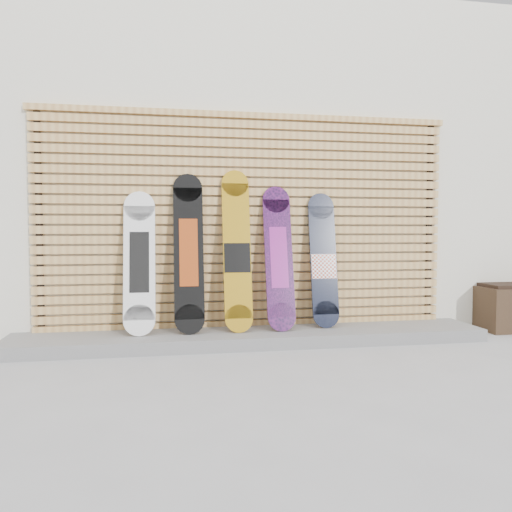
# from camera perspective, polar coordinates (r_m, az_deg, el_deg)

# --- Properties ---
(ground) EXTENTS (80.00, 80.00, 0.00)m
(ground) POSITION_cam_1_polar(r_m,az_deg,el_deg) (4.33, 3.14, -11.81)
(ground) COLOR #9A9A9D
(ground) RESTS_ON ground
(building) EXTENTS (12.00, 5.00, 3.60)m
(building) POSITION_cam_1_polar(r_m,az_deg,el_deg) (7.75, 0.86, 8.13)
(building) COLOR silver
(building) RESTS_ON ground
(concrete_step) EXTENTS (4.60, 0.70, 0.12)m
(concrete_step) POSITION_cam_1_polar(r_m,az_deg,el_deg) (4.94, -0.40, -9.24)
(concrete_step) COLOR slate
(concrete_step) RESTS_ON ground
(slat_wall) EXTENTS (4.26, 0.08, 2.29)m
(slat_wall) POSITION_cam_1_polar(r_m,az_deg,el_deg) (5.11, -0.95, 4.13)
(slat_wall) COLOR tan
(slat_wall) RESTS_ON ground
(snowboard_0) EXTENTS (0.30, 0.34, 1.37)m
(snowboard_0) POSITION_cam_1_polar(r_m,az_deg,el_deg) (4.87, -13.19, -0.69)
(snowboard_0) COLOR white
(snowboard_0) RESTS_ON concrete_step
(snowboard_1) EXTENTS (0.29, 0.35, 1.54)m
(snowboard_1) POSITION_cam_1_polar(r_m,az_deg,el_deg) (4.86, -7.71, 0.41)
(snowboard_1) COLOR black
(snowboard_1) RESTS_ON concrete_step
(snowboard_2) EXTENTS (0.27, 0.35, 1.59)m
(snowboard_2) POSITION_cam_1_polar(r_m,az_deg,el_deg) (4.90, -2.19, 0.58)
(snowboard_2) COLOR #B07F12
(snowboard_2) RESTS_ON concrete_step
(snowboard_3) EXTENTS (0.28, 0.36, 1.43)m
(snowboard_3) POSITION_cam_1_polar(r_m,az_deg,el_deg) (4.97, 2.62, -0.15)
(snowboard_3) COLOR black
(snowboard_3) RESTS_ON concrete_step
(snowboard_4) EXTENTS (0.27, 0.27, 1.37)m
(snowboard_4) POSITION_cam_1_polar(r_m,az_deg,el_deg) (5.14, 7.71, -0.53)
(snowboard_4) COLOR black
(snowboard_4) RESTS_ON concrete_step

